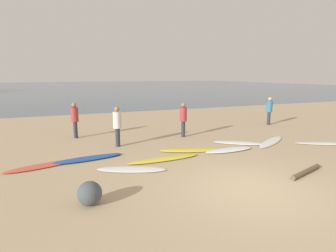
{
  "coord_description": "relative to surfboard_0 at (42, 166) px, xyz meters",
  "views": [
    {
      "loc": [
        -4.52,
        -5.37,
        2.92
      ],
      "look_at": [
        0.18,
        6.1,
        0.6
      ],
      "focal_mm": 29.36,
      "sensor_mm": 36.0,
      "label": 1
    }
  ],
  "objects": [
    {
      "name": "surfboard_7",
      "position": [
        9.17,
        -0.25,
        -0.0
      ],
      "size": [
        2.48,
        1.74,
        0.06
      ],
      "primitive_type": "ellipsoid",
      "rotation": [
        0.0,
        0.0,
        0.53
      ],
      "color": "white",
      "rests_on": "ground"
    },
    {
      "name": "surfboard_6",
      "position": [
        7.71,
        0.09,
        0.0
      ],
      "size": [
        2.1,
        1.69,
        0.08
      ],
      "primitive_type": "ellipsoid",
      "rotation": [
        0.0,
        0.0,
        -0.6
      ],
      "color": "white",
      "rests_on": "ground"
    },
    {
      "name": "surfboard_0",
      "position": [
        0.0,
        0.0,
        0.0
      ],
      "size": [
        2.34,
        1.08,
        0.07
      ],
      "primitive_type": "ellipsoid",
      "rotation": [
        0.0,
        0.0,
        0.26
      ],
      "color": "#D84C38",
      "rests_on": "ground"
    },
    {
      "name": "person_0",
      "position": [
        2.81,
        1.62,
        0.95
      ],
      "size": [
        0.34,
        0.34,
        1.66
      ],
      "rotation": [
        0.0,
        0.0,
        6.09
      ],
      "color": "#2D2D38",
      "rests_on": "ground"
    },
    {
      "name": "surfboard_2",
      "position": [
        2.57,
        -1.4,
        -0.0
      ],
      "size": [
        2.21,
        1.39,
        0.06
      ],
      "primitive_type": "ellipsoid",
      "rotation": [
        0.0,
        0.0,
        -0.41
      ],
      "color": "white",
      "rests_on": "ground"
    },
    {
      "name": "beach_rock_near",
      "position": [
        1.11,
        -3.29,
        0.24
      ],
      "size": [
        0.55,
        0.55,
        0.55
      ],
      "primitive_type": "sphere",
      "color": "#444C51",
      "rests_on": "ground"
    },
    {
      "name": "driftwood_log",
      "position": [
        7.31,
        -3.7,
        0.04
      ],
      "size": [
        1.6,
        0.63,
        0.14
      ],
      "primitive_type": "cylinder",
      "rotation": [
        0.0,
        1.57,
        0.3
      ],
      "color": "brown",
      "rests_on": "ground"
    },
    {
      "name": "surfboard_5",
      "position": [
        6.64,
        -0.71,
        0.01
      ],
      "size": [
        2.08,
        0.57,
        0.09
      ],
      "primitive_type": "ellipsoid",
      "rotation": [
        0.0,
        0.0,
        0.01
      ],
      "color": "white",
      "rests_on": "ground"
    },
    {
      "name": "person_3",
      "position": [
        12.16,
        3.24,
        0.93
      ],
      "size": [
        0.33,
        0.33,
        1.63
      ],
      "rotation": [
        0.0,
        0.0,
        0.59
      ],
      "color": "#2D2D38",
      "rests_on": "ground"
    },
    {
      "name": "surfboard_1",
      "position": [
        1.42,
        0.21,
        0.01
      ],
      "size": [
        2.54,
        0.84,
        0.1
      ],
      "primitive_type": "ellipsoid",
      "rotation": [
        0.0,
        0.0,
        0.13
      ],
      "color": "#1E479E",
      "rests_on": "ground"
    },
    {
      "name": "ocean_water",
      "position": [
        5.07,
        62.0,
        -0.03
      ],
      "size": [
        140.0,
        100.0,
        0.01
      ],
      "primitive_type": "cube",
      "color": "#475B6B",
      "rests_on": "ground"
    },
    {
      "name": "surfboard_3",
      "position": [
        3.88,
        -0.83,
        0.01
      ],
      "size": [
        2.67,
        0.58,
        0.09
      ],
      "primitive_type": "ellipsoid",
      "rotation": [
        0.0,
        0.0,
        0.04
      ],
      "color": "yellow",
      "rests_on": "ground"
    },
    {
      "name": "surfboard_4",
      "position": [
        5.23,
        -0.15,
        0.01
      ],
      "size": [
        2.41,
        1.26,
        0.09
      ],
      "primitive_type": "ellipsoid",
      "rotation": [
        0.0,
        0.0,
        -0.32
      ],
      "color": "yellow",
      "rests_on": "ground"
    },
    {
      "name": "surfboard_8",
      "position": [
        11.04,
        -1.38,
        0.0
      ],
      "size": [
        2.44,
        1.56,
        0.07
      ],
      "primitive_type": "ellipsoid",
      "rotation": [
        0.0,
        0.0,
        -0.47
      ],
      "color": "silver",
      "rests_on": "ground"
    },
    {
      "name": "person_2",
      "position": [
        6.08,
        2.23,
        0.93
      ],
      "size": [
        0.33,
        0.33,
        1.63
      ],
      "rotation": [
        0.0,
        0.0,
        4.53
      ],
      "color": "#2D2D38",
      "rests_on": "ground"
    },
    {
      "name": "person_1",
      "position": [
        1.31,
        3.92,
        0.95
      ],
      "size": [
        0.34,
        0.34,
        1.66
      ],
      "rotation": [
        0.0,
        0.0,
        4.48
      ],
      "color": "#2D2D38",
      "rests_on": "ground"
    },
    {
      "name": "ground_plane",
      "position": [
        5.07,
        6.03,
        -0.13
      ],
      "size": [
        120.0,
        120.0,
        0.2
      ],
      "primitive_type": "cube",
      "color": "tan",
      "rests_on": "ground"
    }
  ]
}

